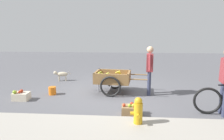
% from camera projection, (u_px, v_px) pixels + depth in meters
% --- Properties ---
extents(ground_plane, '(24.00, 24.00, 0.00)m').
position_uv_depth(ground_plane, '(112.00, 93.00, 6.53)').
color(ground_plane, '#56565B').
extents(fruit_cart, '(1.71, 1.00, 0.73)m').
position_uv_depth(fruit_cart, '(113.00, 79.00, 6.50)').
color(fruit_cart, olive).
rests_on(fruit_cart, ground).
extents(vendor_person, '(0.23, 0.60, 1.51)m').
position_uv_depth(vendor_person, '(150.00, 66.00, 6.23)').
color(vendor_person, '#333851').
rests_on(vendor_person, ground).
extents(dog, '(0.66, 0.27, 0.40)m').
position_uv_depth(dog, '(61.00, 74.00, 8.06)').
color(dog, beige).
rests_on(dog, ground).
extents(fire_hydrant, '(0.25, 0.25, 0.67)m').
position_uv_depth(fire_hydrant, '(138.00, 113.00, 4.10)').
color(fire_hydrant, gold).
rests_on(fire_hydrant, ground).
extents(plastic_bucket, '(0.23, 0.23, 0.25)m').
position_uv_depth(plastic_bucket, '(52.00, 91.00, 6.35)').
color(plastic_bucket, orange).
rests_on(plastic_bucket, ground).
extents(apple_crate, '(0.44, 0.32, 0.32)m').
position_uv_depth(apple_crate, '(21.00, 96.00, 5.85)').
color(apple_crate, beige).
rests_on(apple_crate, ground).
extents(mixed_fruit_crate, '(0.44, 0.32, 0.32)m').
position_uv_depth(mixed_fruit_crate, '(131.00, 110.00, 4.83)').
color(mixed_fruit_crate, '#99754C').
rests_on(mixed_fruit_crate, ground).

